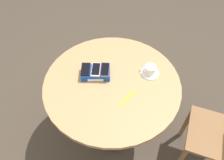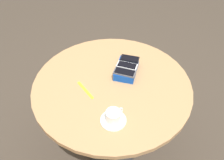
% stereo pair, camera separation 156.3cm
% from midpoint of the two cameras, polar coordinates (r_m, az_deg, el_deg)
% --- Properties ---
extents(ground_plane, '(8.00, 8.00, 0.00)m').
position_cam_midpoint_polar(ground_plane, '(1.90, 17.35, -33.91)').
color(ground_plane, '#42382D').
extents(round_table, '(0.98, 0.98, 0.73)m').
position_cam_midpoint_polar(round_table, '(1.33, 23.45, -27.66)').
color(round_table, '#2D2D2D').
rests_on(round_table, ground_plane).
extents(phone_box, '(0.21, 0.15, 0.05)m').
position_cam_midpoint_polar(phone_box, '(1.27, 28.18, -20.51)').
color(phone_box, '#0F42AD').
rests_on(phone_box, round_table).
extents(phone_black, '(0.07, 0.13, 0.01)m').
position_cam_midpoint_polar(phone_black, '(1.28, 28.54, -17.06)').
color(phone_black, black).
rests_on(phone_black, phone_box).
extents(phone_white, '(0.08, 0.14, 0.01)m').
position_cam_midpoint_polar(phone_white, '(1.25, 28.80, -19.94)').
color(phone_white, silver).
rests_on(phone_white, phone_box).
extents(phone_gray, '(0.08, 0.14, 0.01)m').
position_cam_midpoint_polar(phone_gray, '(1.22, 29.11, -22.63)').
color(phone_gray, '#515156').
rests_on(phone_gray, phone_box).
extents(saucer, '(0.14, 0.14, 0.01)m').
position_cam_midpoint_polar(saucer, '(1.17, 31.17, -38.24)').
color(saucer, white).
rests_on(saucer, round_table).
extents(coffee_cup, '(0.10, 0.09, 0.06)m').
position_cam_midpoint_polar(coffee_cup, '(1.14, 32.06, -37.76)').
color(coffee_cup, white).
rests_on(coffee_cup, saucer).
extents(lanyard_strap, '(0.13, 0.13, 0.00)m').
position_cam_midpoint_polar(lanyard_strap, '(1.15, 18.12, -29.93)').
color(lanyard_strap, yellow).
rests_on(lanyard_strap, round_table).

